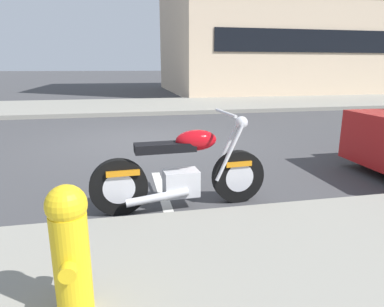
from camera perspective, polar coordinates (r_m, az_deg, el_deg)
ground_plane at (r=7.53m, az=-7.97°, el=2.01°), size 260.00×260.00×0.00m
parking_stall_stripe at (r=4.27m, az=-4.70°, el=-7.68°), size 0.12×2.20×0.01m
parked_motorcycle at (r=3.89m, az=-1.56°, el=-3.23°), size 2.06×0.62×1.12m
fire_hydrant at (r=2.20m, az=-19.91°, el=-14.61°), size 0.24×0.36×0.82m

